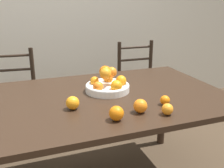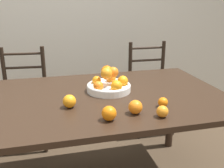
# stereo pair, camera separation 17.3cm
# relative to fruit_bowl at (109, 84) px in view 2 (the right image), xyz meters

# --- Properties ---
(wall_back) EXTENTS (8.00, 0.06, 2.60)m
(wall_back) POSITION_rel_fruit_bowl_xyz_m (-0.18, 1.54, 0.48)
(wall_back) COLOR beige
(wall_back) RESTS_ON ground_plane
(dining_table) EXTENTS (1.91, 1.07, 0.77)m
(dining_table) POSITION_rel_fruit_bowl_xyz_m (-0.18, -0.07, -0.13)
(dining_table) COLOR black
(dining_table) RESTS_ON ground_plane
(fruit_bowl) EXTENTS (0.31, 0.31, 0.18)m
(fruit_bowl) POSITION_rel_fruit_bowl_xyz_m (0.00, 0.00, 0.00)
(fruit_bowl) COLOR white
(fruit_bowl) RESTS_ON dining_table
(orange_loose_0) EXTENTS (0.08, 0.08, 0.08)m
(orange_loose_0) POSITION_rel_fruit_bowl_xyz_m (-0.30, -0.22, -0.01)
(orange_loose_0) COLOR orange
(orange_loose_0) RESTS_ON dining_table
(orange_loose_1) EXTENTS (0.07, 0.07, 0.07)m
(orange_loose_1) POSITION_rel_fruit_bowl_xyz_m (0.18, -0.48, -0.02)
(orange_loose_1) COLOR orange
(orange_loose_1) RESTS_ON dining_table
(orange_loose_2) EXTENTS (0.06, 0.06, 0.06)m
(orange_loose_2) POSITION_rel_fruit_bowl_xyz_m (0.25, -0.35, -0.02)
(orange_loose_2) COLOR orange
(orange_loose_2) RESTS_ON dining_table
(orange_loose_3) EXTENTS (0.08, 0.08, 0.08)m
(orange_loose_3) POSITION_rel_fruit_bowl_xyz_m (-0.11, -0.45, -0.01)
(orange_loose_3) COLOR orange
(orange_loose_3) RESTS_ON dining_table
(orange_loose_4) EXTENTS (0.08, 0.08, 0.08)m
(orange_loose_4) POSITION_rel_fruit_bowl_xyz_m (0.05, -0.40, -0.01)
(orange_loose_4) COLOR orange
(orange_loose_4) RESTS_ON dining_table
(chair_left) EXTENTS (0.46, 0.44, 0.95)m
(chair_left) POSITION_rel_fruit_bowl_xyz_m (-0.65, 0.81, -0.36)
(chair_left) COLOR black
(chair_left) RESTS_ON ground_plane
(chair_right) EXTENTS (0.43, 0.41, 0.95)m
(chair_right) POSITION_rel_fruit_bowl_xyz_m (0.65, 0.81, -0.36)
(chair_right) COLOR black
(chair_right) RESTS_ON ground_plane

